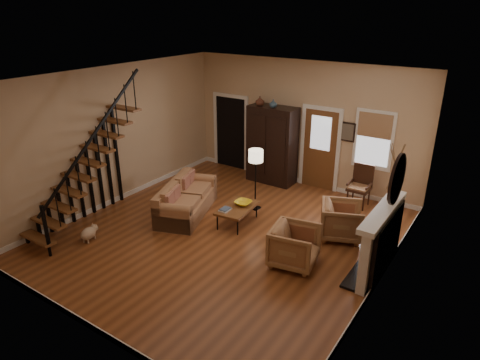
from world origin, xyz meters
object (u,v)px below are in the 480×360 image
Objects in this scene: armchair_left at (295,246)px; coffee_table at (238,215)px; floor_lamp at (255,180)px; side_chair at (359,187)px; sofa at (187,199)px; armchair_right at (342,221)px; armoire at (272,145)px.

coffee_table is at bearing 57.12° from armchair_left.
side_chair is at bearing 37.29° from floor_lamp.
floor_lamp is 1.46× the size of side_chair.
armchair_left is at bearing -22.63° from coffee_table.
side_chair reaches higher than sofa.
sofa is at bearing 82.70° from armchair_right.
armchair_right is at bearing 18.18° from coffee_table.
sofa is at bearing -168.71° from coffee_table.
armchair_left reaches higher than armchair_right.
coffee_table is 1.96m from armchair_left.
sofa is 3.55m from armchair_right.
side_chair is (1.93, 2.38, 0.30)m from coffee_table.
coffee_table is 1.05× the size of side_chair.
armoire is 1.83m from floor_lamp.
floor_lamp is (0.55, -1.72, -0.31)m from armoire.
armchair_right is (2.77, -1.88, -0.66)m from armoire.
armchair_right is (3.42, 0.96, 0.01)m from sofa.
armchair_right is at bearing -82.38° from side_chair.
armoire is at bearing 25.74° from armchair_left.
side_chair is (3.19, 2.64, 0.13)m from sofa.
sofa is at bearing -140.44° from side_chair.
side_chair reaches higher than armchair_right.
armchair_right is 1.70m from side_chair.
sofa is 1.30m from coffee_table.
armoire is 2.61m from side_chair.
coffee_table is (0.62, -2.58, -0.84)m from armoire.
side_chair is (2.00, 1.52, -0.23)m from floor_lamp.
armchair_right reaches higher than sofa.
side_chair is at bearing 19.06° from sofa.
armoire is at bearing 32.93° from armchair_right.
coffee_table is at bearing -9.21° from sofa.
armoire is 2.06× the size of side_chair.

